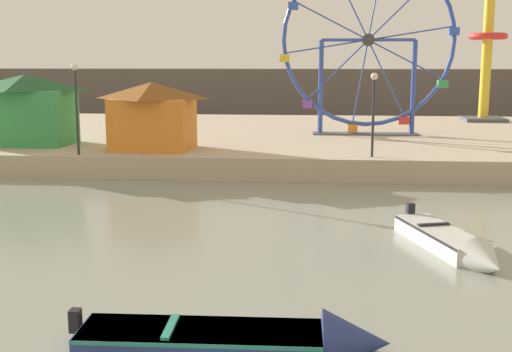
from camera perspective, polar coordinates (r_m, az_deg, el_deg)
quay_promenade at (r=40.14m, az=2.36°, el=3.21°), size 110.00×22.63×1.04m
distant_town_skyline at (r=63.31m, az=3.34°, el=7.30°), size 140.00×3.00×4.40m
motorboat_navy_blue at (r=12.72m, az=0.68°, el=-14.02°), size 6.09×1.44×1.24m
motorboat_pale_grey at (r=19.28m, az=16.90°, el=-5.73°), size 2.55×5.15×1.13m
ferris_wheel_blue_frame at (r=38.46m, az=9.72°, el=11.27°), size 10.03×1.20×10.30m
drop_tower_yellow_tower at (r=49.01m, az=19.46°, el=10.41°), size 2.80×2.80×11.61m
carnival_booth_orange_canopy at (r=32.20m, az=-8.97°, el=5.31°), size 4.23×3.45×3.25m
carnival_booth_green_kiosk at (r=35.58m, az=-19.31°, el=5.58°), size 4.94×3.38×3.57m
promenade_lamp_near at (r=29.70m, az=10.19°, el=6.36°), size 0.32×0.32×3.74m
promenade_lamp_far at (r=30.92m, az=-15.38°, el=6.73°), size 0.32×0.32×4.15m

